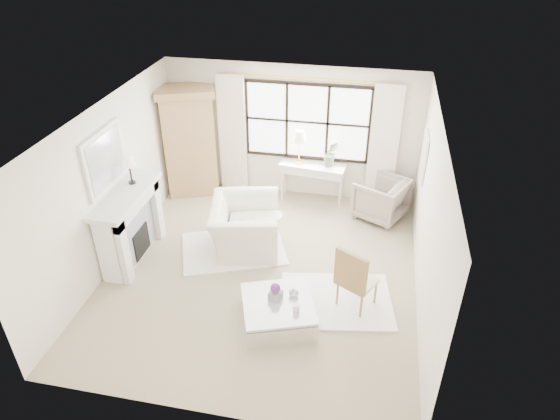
# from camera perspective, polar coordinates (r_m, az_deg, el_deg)

# --- Properties ---
(floor) EXTENTS (5.50, 5.50, 0.00)m
(floor) POSITION_cam_1_polar(r_m,az_deg,el_deg) (8.37, -2.11, -7.08)
(floor) COLOR tan
(floor) RESTS_ON ground
(ceiling) EXTENTS (5.50, 5.50, 0.00)m
(ceiling) POSITION_cam_1_polar(r_m,az_deg,el_deg) (6.99, -2.54, 10.35)
(ceiling) COLOR white
(ceiling) RESTS_ON ground
(wall_back) EXTENTS (5.00, 0.00, 5.00)m
(wall_back) POSITION_cam_1_polar(r_m,az_deg,el_deg) (9.99, 1.38, 8.88)
(wall_back) COLOR silver
(wall_back) RESTS_ON ground
(wall_front) EXTENTS (5.00, 0.00, 5.00)m
(wall_front) POSITION_cam_1_polar(r_m,az_deg,el_deg) (5.53, -9.09, -13.80)
(wall_front) COLOR white
(wall_front) RESTS_ON ground
(wall_left) EXTENTS (0.00, 5.50, 5.50)m
(wall_left) POSITION_cam_1_polar(r_m,az_deg,el_deg) (8.47, -19.00, 2.53)
(wall_left) COLOR silver
(wall_left) RESTS_ON ground
(wall_right) EXTENTS (0.00, 5.50, 5.50)m
(wall_right) POSITION_cam_1_polar(r_m,az_deg,el_deg) (7.48, 16.66, -1.15)
(wall_right) COLOR silver
(wall_right) RESTS_ON ground
(window_pane) EXTENTS (2.40, 0.02, 1.50)m
(window_pane) POSITION_cam_1_polar(r_m,az_deg,el_deg) (9.84, 3.12, 10.03)
(window_pane) COLOR white
(window_pane) RESTS_ON wall_back
(window_frame) EXTENTS (2.50, 0.04, 1.50)m
(window_frame) POSITION_cam_1_polar(r_m,az_deg,el_deg) (9.83, 3.11, 10.00)
(window_frame) COLOR black
(window_frame) RESTS_ON wall_back
(curtain_rod) EXTENTS (3.30, 0.04, 0.04)m
(curtain_rod) POSITION_cam_1_polar(r_m,az_deg,el_deg) (9.49, 3.22, 14.77)
(curtain_rod) COLOR gold
(curtain_rod) RESTS_ON wall_back
(curtain_left) EXTENTS (0.55, 0.10, 2.47)m
(curtain_left) POSITION_cam_1_polar(r_m,az_deg,el_deg) (10.21, -5.45, 8.55)
(curtain_left) COLOR silver
(curtain_left) RESTS_ON ground
(curtain_right) EXTENTS (0.55, 0.10, 2.47)m
(curtain_right) POSITION_cam_1_polar(r_m,az_deg,el_deg) (9.83, 11.73, 7.04)
(curtain_right) COLOR white
(curtain_right) RESTS_ON ground
(fireplace) EXTENTS (0.58, 1.66, 1.26)m
(fireplace) POSITION_cam_1_polar(r_m,az_deg,el_deg) (8.72, -16.90, -1.61)
(fireplace) COLOR silver
(fireplace) RESTS_ON ground
(mirror_frame) EXTENTS (0.05, 1.15, 0.95)m
(mirror_frame) POSITION_cam_1_polar(r_m,az_deg,el_deg) (8.24, -19.41, 5.47)
(mirror_frame) COLOR silver
(mirror_frame) RESTS_ON wall_left
(mirror_glass) EXTENTS (0.02, 1.00, 0.80)m
(mirror_glass) POSITION_cam_1_polar(r_m,az_deg,el_deg) (8.23, -19.22, 5.46)
(mirror_glass) COLOR #B3B8BE
(mirror_glass) RESTS_ON wall_left
(art_frame) EXTENTS (0.04, 0.62, 0.82)m
(art_frame) POSITION_cam_1_polar(r_m,az_deg,el_deg) (8.87, 16.13, 5.87)
(art_frame) COLOR white
(art_frame) RESTS_ON wall_right
(art_canvas) EXTENTS (0.01, 0.52, 0.72)m
(art_canvas) POSITION_cam_1_polar(r_m,az_deg,el_deg) (8.87, 16.00, 5.88)
(art_canvas) COLOR beige
(art_canvas) RESTS_ON wall_right
(mantel_lamp) EXTENTS (0.22, 0.22, 0.51)m
(mantel_lamp) POSITION_cam_1_polar(r_m,az_deg,el_deg) (8.48, -16.93, 5.29)
(mantel_lamp) COLOR black
(mantel_lamp) RESTS_ON fireplace
(armoire) EXTENTS (1.30, 1.05, 2.24)m
(armoire) POSITION_cam_1_polar(r_m,az_deg,el_deg) (10.28, -10.27, 7.76)
(armoire) COLOR tan
(armoire) RESTS_ON floor
(console_table) EXTENTS (1.34, 0.60, 0.80)m
(console_table) POSITION_cam_1_polar(r_m,az_deg,el_deg) (10.14, 3.69, 3.21)
(console_table) COLOR silver
(console_table) RESTS_ON floor
(console_lamp) EXTENTS (0.28, 0.28, 0.69)m
(console_lamp) POSITION_cam_1_polar(r_m,az_deg,el_deg) (9.77, 2.25, 8.33)
(console_lamp) COLOR gold
(console_lamp) RESTS_ON console_table
(orchid_plant) EXTENTS (0.34, 0.29, 0.53)m
(orchid_plant) POSITION_cam_1_polar(r_m,az_deg,el_deg) (9.81, 5.84, 6.43)
(orchid_plant) COLOR #556A46
(orchid_plant) RESTS_ON console_table
(side_table) EXTENTS (0.40, 0.40, 0.51)m
(side_table) POSITION_cam_1_polar(r_m,az_deg,el_deg) (8.95, -0.97, -1.52)
(side_table) COLOR white
(side_table) RESTS_ON floor
(rug_left) EXTENTS (2.10, 1.81, 0.03)m
(rug_left) POSITION_cam_1_polar(r_m,az_deg,el_deg) (8.89, -5.35, -4.42)
(rug_left) COLOR white
(rug_left) RESTS_ON floor
(rug_right) EXTENTS (1.88, 1.53, 0.03)m
(rug_right) POSITION_cam_1_polar(r_m,az_deg,el_deg) (7.86, 6.42, -10.24)
(rug_right) COLOR white
(rug_right) RESTS_ON floor
(club_armchair) EXTENTS (1.38, 1.51, 0.85)m
(club_armchair) POSITION_cam_1_polar(r_m,az_deg,el_deg) (8.73, -4.02, -1.83)
(club_armchair) COLOR silver
(club_armchair) RESTS_ON floor
(wingback_chair) EXTENTS (1.18, 1.16, 0.81)m
(wingback_chair) POSITION_cam_1_polar(r_m,az_deg,el_deg) (9.74, 11.43, 1.31)
(wingback_chair) COLOR gray
(wingback_chair) RESTS_ON floor
(french_chair) EXTENTS (0.66, 0.66, 1.08)m
(french_chair) POSITION_cam_1_polar(r_m,az_deg,el_deg) (7.63, 8.67, -9.02)
(french_chair) COLOR #9F7A42
(french_chair) RESTS_ON floor
(coffee_table) EXTENTS (1.28, 1.28, 0.38)m
(coffee_table) POSITION_cam_1_polar(r_m,az_deg,el_deg) (7.38, -0.22, -11.64)
(coffee_table) COLOR white
(coffee_table) RESTS_ON floor
(planter_box) EXTENTS (0.20, 0.20, 0.12)m
(planter_box) POSITION_cam_1_polar(r_m,az_deg,el_deg) (7.27, -0.54, -9.71)
(planter_box) COLOR gray
(planter_box) RESTS_ON coffee_table
(planter_flowers) EXTENTS (0.15, 0.15, 0.15)m
(planter_flowers) POSITION_cam_1_polar(r_m,az_deg,el_deg) (7.18, -0.54, -8.90)
(planter_flowers) COLOR #562968
(planter_flowers) RESTS_ON planter_box
(pillar_candle) EXTENTS (0.10, 0.10, 0.12)m
(pillar_candle) POSITION_cam_1_polar(r_m,az_deg,el_deg) (7.08, 1.87, -11.13)
(pillar_candle) COLOR beige
(pillar_candle) RESTS_ON coffee_table
(coffee_vase) EXTENTS (0.15, 0.15, 0.15)m
(coffee_vase) POSITION_cam_1_polar(r_m,az_deg,el_deg) (7.30, 1.59, -9.33)
(coffee_vase) COLOR silver
(coffee_vase) RESTS_ON coffee_table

